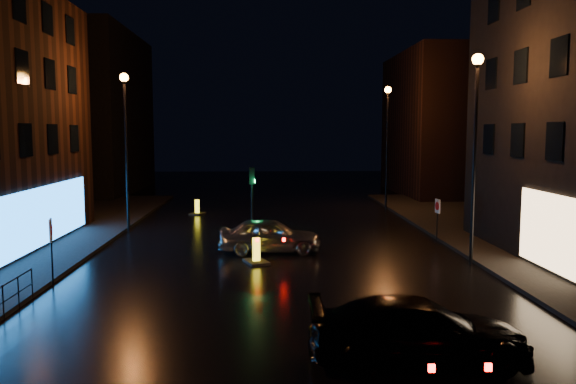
% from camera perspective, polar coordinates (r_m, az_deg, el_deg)
% --- Properties ---
extents(ground, '(120.00, 120.00, 0.00)m').
position_cam_1_polar(ground, '(16.79, -0.53, -12.42)').
color(ground, black).
rests_on(ground, ground).
extents(building_far_left, '(8.00, 16.00, 14.00)m').
position_cam_1_polar(building_far_left, '(53.24, -19.47, 7.58)').
color(building_far_left, black).
rests_on(building_far_left, ground).
extents(building_far_right, '(8.00, 14.00, 12.00)m').
position_cam_1_polar(building_far_right, '(50.36, 15.67, 6.67)').
color(building_far_right, black).
rests_on(building_far_right, ground).
extents(street_lamp_lfar, '(0.44, 0.44, 8.37)m').
position_cam_1_polar(street_lamp_lfar, '(30.79, -16.18, 6.31)').
color(street_lamp_lfar, black).
rests_on(street_lamp_lfar, ground).
extents(street_lamp_rnear, '(0.44, 0.44, 8.37)m').
position_cam_1_polar(street_lamp_rnear, '(23.43, 18.51, 6.36)').
color(street_lamp_rnear, black).
rests_on(street_lamp_rnear, ground).
extents(street_lamp_rfar, '(0.44, 0.44, 8.37)m').
position_cam_1_polar(street_lamp_rfar, '(38.81, 10.05, 6.37)').
color(street_lamp_rfar, black).
rests_on(street_lamp_rfar, ground).
extents(traffic_signal, '(1.40, 2.40, 3.45)m').
position_cam_1_polar(traffic_signal, '(30.31, -3.66, -3.06)').
color(traffic_signal, black).
rests_on(traffic_signal, ground).
extents(silver_hatchback, '(4.54, 1.90, 1.53)m').
position_cam_1_polar(silver_hatchback, '(24.98, -1.85, -4.42)').
color(silver_hatchback, '#9FA2A7').
rests_on(silver_hatchback, ground).
extents(dark_sedan, '(5.18, 2.19, 1.49)m').
position_cam_1_polar(dark_sedan, '(13.72, 13.15, -13.62)').
color(dark_sedan, black).
rests_on(dark_sedan, ground).
extents(bollard_near, '(1.18, 1.40, 1.04)m').
position_cam_1_polar(bollard_near, '(23.10, -3.24, -6.67)').
color(bollard_near, black).
rests_on(bollard_near, ground).
extents(bollard_far, '(1.04, 1.27, 0.96)m').
position_cam_1_polar(bollard_far, '(36.94, -9.21, -1.93)').
color(bollard_far, black).
rests_on(bollard_far, ground).
extents(road_sign_left, '(0.20, 0.56, 2.36)m').
position_cam_1_polar(road_sign_left, '(21.06, -22.94, -4.13)').
color(road_sign_left, black).
rests_on(road_sign_left, ground).
extents(road_sign_right, '(0.12, 0.50, 2.08)m').
position_cam_1_polar(road_sign_right, '(28.28, 14.94, -1.76)').
color(road_sign_right, black).
rests_on(road_sign_right, ground).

